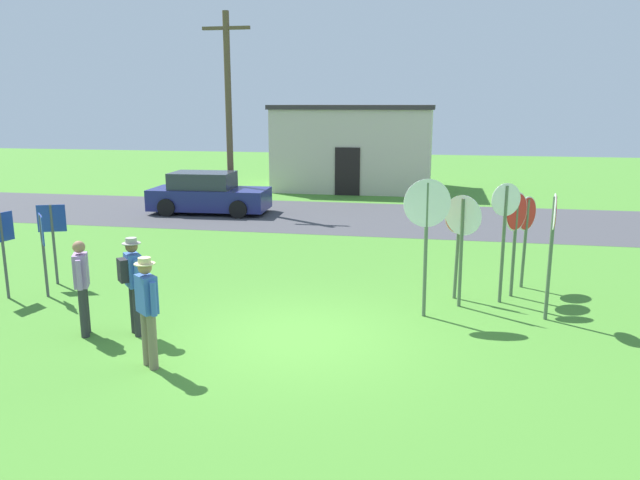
# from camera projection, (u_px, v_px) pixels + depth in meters

# --- Properties ---
(ground_plane) EXTENTS (80.00, 80.00, 0.00)m
(ground_plane) POSITION_uv_depth(u_px,v_px,m) (298.00, 337.00, 10.69)
(ground_plane) COLOR #47842D
(street_asphalt) EXTENTS (60.00, 6.40, 0.01)m
(street_asphalt) POSITION_uv_depth(u_px,v_px,m) (370.00, 218.00, 21.83)
(street_asphalt) COLOR #424247
(street_asphalt) RESTS_ON ground
(building_background) EXTENTS (7.33, 5.08, 3.91)m
(building_background) POSITION_uv_depth(u_px,v_px,m) (355.00, 147.00, 29.10)
(building_background) COLOR beige
(building_background) RESTS_ON ground
(utility_pole) EXTENTS (1.80, 0.24, 7.25)m
(utility_pole) POSITION_uv_depth(u_px,v_px,m) (229.00, 108.00, 22.88)
(utility_pole) COLOR brown
(utility_pole) RESTS_ON ground
(parked_car_on_street) EXTENTS (4.37, 2.16, 1.51)m
(parked_car_on_street) POSITION_uv_depth(u_px,v_px,m) (208.00, 194.00, 22.67)
(parked_car_on_street) COLOR navy
(parked_car_on_street) RESTS_ON ground
(stop_sign_leaning_left) EXTENTS (0.87, 0.32, 2.63)m
(stop_sign_leaning_left) POSITION_uv_depth(u_px,v_px,m) (427.00, 221.00, 11.39)
(stop_sign_leaning_left) COLOR #51664C
(stop_sign_leaning_left) RESTS_ON ground
(stop_sign_far_back) EXTENTS (0.09, 0.66, 2.39)m
(stop_sign_far_back) POSITION_uv_depth(u_px,v_px,m) (552.00, 236.00, 11.21)
(stop_sign_far_back) COLOR #51664C
(stop_sign_far_back) RESTS_ON ground
(stop_sign_rear_left) EXTENTS (0.59, 0.32, 2.45)m
(stop_sign_rear_left) POSITION_uv_depth(u_px,v_px,m) (504.00, 223.00, 12.21)
(stop_sign_rear_left) COLOR #51664C
(stop_sign_rear_left) RESTS_ON ground
(stop_sign_tallest) EXTENTS (0.50, 0.65, 2.21)m
(stop_sign_tallest) POSITION_uv_depth(u_px,v_px,m) (516.00, 226.00, 12.63)
(stop_sign_tallest) COLOR #51664C
(stop_sign_tallest) RESTS_ON ground
(stop_sign_center_cluster) EXTENTS (0.57, 0.30, 1.98)m
(stop_sign_center_cluster) POSITION_uv_depth(u_px,v_px,m) (458.00, 236.00, 12.56)
(stop_sign_center_cluster) COLOR #51664C
(stop_sign_center_cluster) RESTS_ON ground
(stop_sign_low_front) EXTENTS (0.69, 0.43, 2.25)m
(stop_sign_low_front) POSITION_uv_depth(u_px,v_px,m) (462.00, 231.00, 11.96)
(stop_sign_low_front) COLOR #51664C
(stop_sign_low_front) RESTS_ON ground
(stop_sign_rear_right) EXTENTS (0.47, 0.62, 2.03)m
(stop_sign_rear_right) POSITION_uv_depth(u_px,v_px,m) (526.00, 226.00, 13.28)
(stop_sign_rear_right) COLOR #51664C
(stop_sign_rear_right) RESTS_ON ground
(person_holding_notes) EXTENTS (0.35, 0.53, 1.69)m
(person_holding_notes) POSITION_uv_depth(u_px,v_px,m) (82.00, 283.00, 10.59)
(person_holding_notes) COLOR #2D2D33
(person_holding_notes) RESTS_ON ground
(person_near_signs) EXTENTS (0.47, 0.48, 1.74)m
(person_near_signs) POSITION_uv_depth(u_px,v_px,m) (132.00, 279.00, 10.59)
(person_near_signs) COLOR #2D2D33
(person_near_signs) RESTS_ON ground
(person_with_sunhat) EXTENTS (0.46, 0.40, 1.74)m
(person_with_sunhat) POSITION_uv_depth(u_px,v_px,m) (147.00, 306.00, 9.27)
(person_with_sunhat) COLOR #7A6B56
(person_with_sunhat) RESTS_ON ground
(info_panel_leftmost) EXTENTS (0.57, 0.24, 1.80)m
(info_panel_leftmost) POSITION_uv_depth(u_px,v_px,m) (53.00, 230.00, 13.57)
(info_panel_leftmost) COLOR #4C4C51
(info_panel_leftmost) RESTS_ON ground
(info_panel_middle) EXTENTS (0.41, 0.47, 1.74)m
(info_panel_middle) POSITION_uv_depth(u_px,v_px,m) (43.00, 241.00, 12.67)
(info_panel_middle) COLOR #4C4C51
(info_panel_middle) RESTS_ON ground
(info_panel_rightmost) EXTENTS (0.14, 0.59, 1.81)m
(info_panel_rightmost) POSITION_uv_depth(u_px,v_px,m) (2.00, 240.00, 12.55)
(info_panel_rightmost) COLOR #4C4C51
(info_panel_rightmost) RESTS_ON ground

